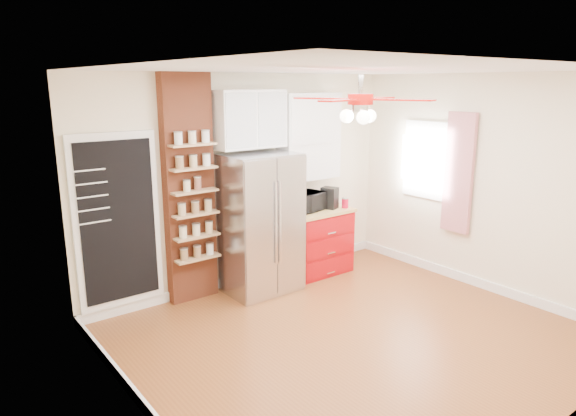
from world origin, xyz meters
TOP-DOWN VIEW (x-y plane):
  - floor at (0.00, 0.00)m, footprint 4.50×4.50m
  - ceiling at (0.00, 0.00)m, footprint 4.50×4.50m
  - wall_back at (0.00, 2.00)m, footprint 4.50×0.02m
  - wall_front at (0.00, -2.00)m, footprint 4.50×0.02m
  - wall_left at (-2.25, 0.00)m, footprint 0.02×4.00m
  - wall_right at (2.25, 0.00)m, footprint 0.02×4.00m
  - chalkboard at (-1.70, 1.96)m, footprint 0.95×0.05m
  - brick_pillar at (-0.85, 1.92)m, footprint 0.60×0.16m
  - fridge at (-0.05, 1.63)m, footprint 0.90×0.70m
  - upper_glass_cabinet at (-0.05, 1.82)m, footprint 0.90×0.35m
  - red_cabinet at (0.92, 1.68)m, footprint 0.94×0.64m
  - upper_shelf_unit at (0.92, 1.85)m, footprint 0.90×0.30m
  - window at (2.23, 0.90)m, footprint 0.04×0.75m
  - curtain at (2.18, 0.35)m, footprint 0.06×0.40m
  - ceiling_fan at (0.00, 0.00)m, footprint 1.40×1.40m
  - toaster_oven at (0.76, 1.69)m, footprint 0.52×0.41m
  - coffee_maker at (1.10, 1.61)m, footprint 0.24×0.25m
  - canister_left at (1.29, 1.50)m, footprint 0.12×0.12m
  - canister_right at (1.29, 1.75)m, footprint 0.12×0.12m
  - pantry_jar_oats at (-0.95, 1.78)m, footprint 0.10×0.10m
  - pantry_jar_beans at (-0.80, 1.79)m, footprint 0.11×0.11m

SIDE VIEW (x-z plane):
  - floor at x=0.00m, z-range 0.00..0.00m
  - red_cabinet at x=0.92m, z-range 0.00..0.90m
  - fridge at x=-0.05m, z-range 0.00..1.75m
  - canister_left at x=1.29m, z-range 0.90..1.03m
  - canister_right at x=1.29m, z-range 0.90..1.04m
  - toaster_oven at x=0.76m, z-range 0.90..1.16m
  - coffee_maker at x=1.10m, z-range 0.90..1.19m
  - chalkboard at x=-1.70m, z-range 0.12..2.08m
  - wall_back at x=0.00m, z-range 0.00..2.70m
  - wall_front at x=0.00m, z-range 0.00..2.70m
  - wall_left at x=-2.25m, z-range 0.00..2.70m
  - wall_right at x=2.25m, z-range 0.00..2.70m
  - brick_pillar at x=-0.85m, z-range 0.00..2.70m
  - pantry_jar_oats at x=-0.95m, z-range 1.37..1.49m
  - pantry_jar_beans at x=-0.80m, z-range 1.37..1.52m
  - curtain at x=2.18m, z-range 0.67..2.23m
  - window at x=2.23m, z-range 1.02..2.08m
  - upper_shelf_unit at x=0.92m, z-range 1.30..2.45m
  - upper_glass_cabinet at x=-0.05m, z-range 1.80..2.50m
  - ceiling_fan at x=0.00m, z-range 2.20..2.65m
  - ceiling at x=0.00m, z-range 2.70..2.70m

